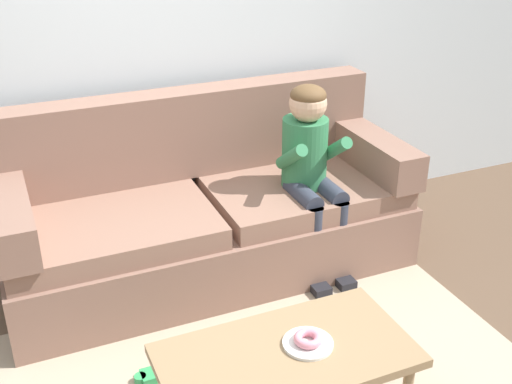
% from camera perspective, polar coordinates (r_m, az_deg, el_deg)
% --- Properties ---
extents(ground, '(10.00, 10.00, 0.00)m').
position_cam_1_polar(ground, '(3.23, -0.65, -14.44)').
color(ground, brown).
extents(wall_back, '(8.00, 0.10, 2.80)m').
position_cam_1_polar(wall_back, '(3.85, -9.12, 15.31)').
color(wall_back, silver).
rests_on(wall_back, ground).
extents(couch, '(2.30, 0.90, 1.01)m').
position_cam_1_polar(couch, '(3.73, -4.44, -1.91)').
color(couch, '#846051').
rests_on(couch, ground).
extents(coffee_table, '(1.04, 0.55, 0.38)m').
position_cam_1_polar(coffee_table, '(2.69, 2.73, -14.68)').
color(coffee_table, '#937551').
rests_on(coffee_table, ground).
extents(person_child, '(0.34, 0.58, 1.10)m').
position_cam_1_polar(person_child, '(3.61, 4.90, 2.68)').
color(person_child, '#337A4C').
rests_on(person_child, ground).
extents(plate, '(0.21, 0.21, 0.01)m').
position_cam_1_polar(plate, '(2.70, 4.64, -13.30)').
color(plate, white).
rests_on(plate, coffee_table).
extents(donut, '(0.17, 0.17, 0.04)m').
position_cam_1_polar(donut, '(2.69, 4.66, -12.89)').
color(donut, pink).
rests_on(donut, plate).
extents(toy_controller, '(0.23, 0.09, 0.05)m').
position_cam_1_polar(toy_controller, '(3.13, -8.70, -15.80)').
color(toy_controller, '#339E56').
rests_on(toy_controller, ground).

